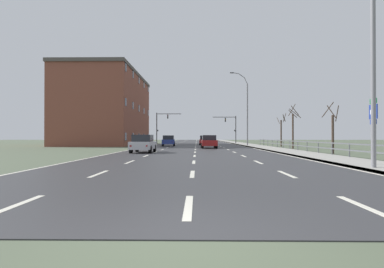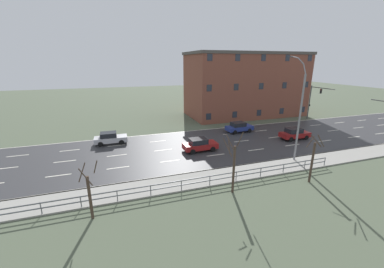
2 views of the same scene
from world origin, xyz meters
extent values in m
cube|color=#4C5642|center=(0.00, 48.00, -0.06)|extent=(160.00, 160.00, 0.12)
cube|color=#303033|center=(0.00, 60.00, 0.01)|extent=(14.00, 120.00, 0.02)
cube|color=beige|center=(-3.50, 2.00, 0.02)|extent=(0.16, 2.20, 0.01)
cube|color=beige|center=(-3.50, 7.40, 0.02)|extent=(0.16, 2.20, 0.01)
cube|color=beige|center=(-3.50, 12.80, 0.02)|extent=(0.16, 2.20, 0.01)
cube|color=beige|center=(-3.50, 18.20, 0.02)|extent=(0.16, 2.20, 0.01)
cube|color=beige|center=(-3.50, 23.60, 0.02)|extent=(0.16, 2.20, 0.01)
cube|color=beige|center=(-3.50, 29.00, 0.02)|extent=(0.16, 2.20, 0.01)
cube|color=beige|center=(-3.50, 34.40, 0.02)|extent=(0.16, 2.20, 0.01)
cube|color=beige|center=(-3.50, 39.80, 0.02)|extent=(0.16, 2.20, 0.01)
cube|color=beige|center=(-3.50, 45.20, 0.02)|extent=(0.16, 2.20, 0.01)
cube|color=beige|center=(-3.50, 50.60, 0.02)|extent=(0.16, 2.20, 0.01)
cube|color=beige|center=(-3.50, 56.00, 0.02)|extent=(0.16, 2.20, 0.01)
cube|color=beige|center=(-3.50, 61.40, 0.02)|extent=(0.16, 2.20, 0.01)
cube|color=beige|center=(-3.50, 66.80, 0.02)|extent=(0.16, 2.20, 0.01)
cube|color=beige|center=(-3.50, 72.20, 0.02)|extent=(0.16, 2.20, 0.01)
cube|color=beige|center=(-3.50, 77.60, 0.02)|extent=(0.16, 2.20, 0.01)
cube|color=beige|center=(-3.50, 83.00, 0.02)|extent=(0.16, 2.20, 0.01)
cube|color=beige|center=(-3.50, 88.40, 0.02)|extent=(0.16, 2.20, 0.01)
cube|color=beige|center=(-3.50, 93.80, 0.02)|extent=(0.16, 2.20, 0.01)
cube|color=beige|center=(-3.50, 99.20, 0.02)|extent=(0.16, 2.20, 0.01)
cube|color=beige|center=(-3.50, 104.60, 0.02)|extent=(0.16, 2.20, 0.01)
cube|color=beige|center=(-3.50, 110.00, 0.02)|extent=(0.16, 2.20, 0.01)
cube|color=beige|center=(-3.50, 115.40, 0.02)|extent=(0.16, 2.20, 0.01)
cube|color=beige|center=(0.00, 2.00, 0.02)|extent=(0.16, 2.20, 0.01)
cube|color=beige|center=(0.00, 7.40, 0.02)|extent=(0.16, 2.20, 0.01)
cube|color=beige|center=(0.00, 12.80, 0.02)|extent=(0.16, 2.20, 0.01)
cube|color=beige|center=(0.00, 18.20, 0.02)|extent=(0.16, 2.20, 0.01)
cube|color=beige|center=(0.00, 23.60, 0.02)|extent=(0.16, 2.20, 0.01)
cube|color=beige|center=(0.00, 29.00, 0.02)|extent=(0.16, 2.20, 0.01)
cube|color=beige|center=(0.00, 34.40, 0.02)|extent=(0.16, 2.20, 0.01)
cube|color=beige|center=(0.00, 39.80, 0.02)|extent=(0.16, 2.20, 0.01)
cube|color=beige|center=(0.00, 45.20, 0.02)|extent=(0.16, 2.20, 0.01)
cube|color=beige|center=(0.00, 50.60, 0.02)|extent=(0.16, 2.20, 0.01)
cube|color=beige|center=(0.00, 56.00, 0.02)|extent=(0.16, 2.20, 0.01)
cube|color=beige|center=(0.00, 61.40, 0.02)|extent=(0.16, 2.20, 0.01)
cube|color=beige|center=(0.00, 66.80, 0.02)|extent=(0.16, 2.20, 0.01)
cube|color=beige|center=(0.00, 72.20, 0.02)|extent=(0.16, 2.20, 0.01)
cube|color=beige|center=(0.00, 77.60, 0.02)|extent=(0.16, 2.20, 0.01)
cube|color=beige|center=(0.00, 83.00, 0.02)|extent=(0.16, 2.20, 0.01)
cube|color=beige|center=(0.00, 88.40, 0.02)|extent=(0.16, 2.20, 0.01)
cube|color=beige|center=(0.00, 93.80, 0.02)|extent=(0.16, 2.20, 0.01)
cube|color=beige|center=(0.00, 99.20, 0.02)|extent=(0.16, 2.20, 0.01)
cube|color=beige|center=(0.00, 104.60, 0.02)|extent=(0.16, 2.20, 0.01)
cube|color=beige|center=(0.00, 110.00, 0.02)|extent=(0.16, 2.20, 0.01)
cube|color=beige|center=(0.00, 115.40, 0.02)|extent=(0.16, 2.20, 0.01)
cube|color=beige|center=(3.50, 2.00, 0.02)|extent=(0.16, 2.20, 0.01)
cube|color=beige|center=(3.50, 7.40, 0.02)|extent=(0.16, 2.20, 0.01)
cube|color=beige|center=(3.50, 12.80, 0.02)|extent=(0.16, 2.20, 0.01)
cube|color=beige|center=(3.50, 18.20, 0.02)|extent=(0.16, 2.20, 0.01)
cube|color=beige|center=(3.50, 23.60, 0.02)|extent=(0.16, 2.20, 0.01)
cube|color=beige|center=(3.50, 29.00, 0.02)|extent=(0.16, 2.20, 0.01)
cube|color=beige|center=(3.50, 34.40, 0.02)|extent=(0.16, 2.20, 0.01)
cube|color=beige|center=(3.50, 39.80, 0.02)|extent=(0.16, 2.20, 0.01)
cube|color=beige|center=(3.50, 45.20, 0.02)|extent=(0.16, 2.20, 0.01)
cube|color=beige|center=(3.50, 50.60, 0.02)|extent=(0.16, 2.20, 0.01)
cube|color=beige|center=(3.50, 56.00, 0.02)|extent=(0.16, 2.20, 0.01)
cube|color=beige|center=(3.50, 61.40, 0.02)|extent=(0.16, 2.20, 0.01)
cube|color=beige|center=(3.50, 66.80, 0.02)|extent=(0.16, 2.20, 0.01)
cube|color=beige|center=(3.50, 72.20, 0.02)|extent=(0.16, 2.20, 0.01)
cube|color=beige|center=(3.50, 77.60, 0.02)|extent=(0.16, 2.20, 0.01)
cube|color=beige|center=(3.50, 83.00, 0.02)|extent=(0.16, 2.20, 0.01)
cube|color=beige|center=(3.50, 88.40, 0.02)|extent=(0.16, 2.20, 0.01)
cube|color=beige|center=(3.50, 93.80, 0.02)|extent=(0.16, 2.20, 0.01)
cube|color=beige|center=(3.50, 99.20, 0.02)|extent=(0.16, 2.20, 0.01)
cube|color=beige|center=(3.50, 104.60, 0.02)|extent=(0.16, 2.20, 0.01)
cube|color=beige|center=(3.50, 110.00, 0.02)|extent=(0.16, 2.20, 0.01)
cube|color=beige|center=(3.50, 115.40, 0.02)|extent=(0.16, 2.20, 0.01)
cube|color=beige|center=(6.85, 60.00, 0.02)|extent=(0.16, 120.00, 0.01)
cube|color=beige|center=(-6.85, 60.00, 0.02)|extent=(0.16, 120.00, 0.01)
cube|color=gray|center=(8.50, 60.00, 0.06)|extent=(3.00, 120.00, 0.12)
cube|color=slate|center=(7.08, 60.00, 0.06)|extent=(0.16, 120.00, 0.12)
cube|color=#515459|center=(9.85, 24.65, 0.95)|extent=(0.06, 38.14, 0.08)
cube|color=#515459|center=(9.85, 24.65, 0.55)|extent=(0.06, 38.14, 0.08)
cylinder|color=#515459|center=(9.85, 13.21, 0.50)|extent=(0.07, 0.07, 1.00)
cylinder|color=#515459|center=(9.85, 15.75, 0.50)|extent=(0.07, 0.07, 1.00)
cylinder|color=#515459|center=(9.85, 18.30, 0.50)|extent=(0.07, 0.07, 1.00)
cylinder|color=#515459|center=(9.85, 20.84, 0.50)|extent=(0.07, 0.07, 1.00)
cylinder|color=#515459|center=(9.85, 23.38, 0.50)|extent=(0.07, 0.07, 1.00)
cylinder|color=#515459|center=(9.85, 25.93, 0.50)|extent=(0.07, 0.07, 1.00)
cylinder|color=#515459|center=(9.85, 28.47, 0.50)|extent=(0.07, 0.07, 1.00)
cylinder|color=#515459|center=(9.85, 31.01, 0.50)|extent=(0.07, 0.07, 1.00)
cylinder|color=#515459|center=(9.85, 33.55, 0.50)|extent=(0.07, 0.07, 1.00)
cylinder|color=#515459|center=(9.85, 36.10, 0.50)|extent=(0.07, 0.07, 1.00)
cylinder|color=#515459|center=(9.85, 38.64, 0.50)|extent=(0.07, 0.07, 1.00)
cylinder|color=#515459|center=(9.85, 41.18, 0.50)|extent=(0.07, 0.07, 1.00)
cylinder|color=#515459|center=(9.85, 43.73, 0.50)|extent=(0.07, 0.07, 1.00)
cylinder|color=slate|center=(7.60, 9.02, 4.77)|extent=(0.20, 0.20, 9.54)
cylinder|color=slate|center=(7.60, 41.89, 4.59)|extent=(0.20, 0.20, 9.17)
cylinder|color=slate|center=(7.38, 41.89, 9.64)|extent=(0.53, 0.11, 0.97)
cylinder|color=slate|center=(6.75, 41.89, 10.39)|extent=(0.90, 0.11, 0.68)
cylinder|color=slate|center=(5.83, 41.89, 10.77)|extent=(1.02, 0.11, 0.29)
cube|color=#333335|center=(5.33, 41.89, 10.81)|extent=(0.56, 0.24, 0.12)
cylinder|color=slate|center=(8.40, 10.42, 1.61)|extent=(0.09, 0.09, 3.22)
cube|color=#146633|center=(8.38, 10.42, 3.07)|extent=(0.03, 0.56, 0.24)
cube|color=navy|center=(8.38, 10.42, 2.57)|extent=(0.03, 0.68, 0.68)
cube|color=white|center=(8.36, 10.42, 2.57)|extent=(0.01, 0.44, 0.22)
cube|color=navy|center=(8.38, 10.42, 2.10)|extent=(0.03, 0.52, 0.22)
cylinder|color=#38383A|center=(7.90, 58.08, 2.76)|extent=(0.18, 0.18, 5.52)
cylinder|color=#38383A|center=(5.60, 58.08, 5.27)|extent=(4.59, 0.12, 0.12)
cube|color=black|center=(5.83, 58.08, 4.72)|extent=(0.20, 0.28, 0.80)
sphere|color=#2D2D2D|center=(5.83, 57.93, 4.98)|extent=(0.14, 0.14, 0.14)
sphere|color=#F2AD19|center=(5.83, 57.93, 4.72)|extent=(0.14, 0.14, 0.14)
sphere|color=#2D2D2D|center=(5.83, 57.93, 4.46)|extent=(0.14, 0.14, 0.14)
cube|color=black|center=(7.68, 58.03, 2.60)|extent=(0.18, 0.12, 0.32)
cylinder|color=#38383A|center=(-7.90, 58.38, 3.10)|extent=(0.18, 0.18, 6.20)
cylinder|color=#38383A|center=(-5.44, 58.38, 5.95)|extent=(4.93, 0.12, 0.12)
cube|color=black|center=(-5.68, 58.38, 5.40)|extent=(0.20, 0.28, 0.80)
sphere|color=red|center=(-5.68, 58.23, 5.66)|extent=(0.14, 0.14, 0.14)
sphere|color=#2D2D2D|center=(-5.68, 58.23, 5.40)|extent=(0.14, 0.14, 0.14)
sphere|color=#2D2D2D|center=(-5.68, 58.23, 5.14)|extent=(0.14, 0.14, 0.14)
cube|color=black|center=(-7.68, 58.33, 2.60)|extent=(0.18, 0.12, 0.32)
cube|color=#B7B7BC|center=(-4.52, 23.02, 0.65)|extent=(1.81, 4.12, 0.64)
cube|color=black|center=(-4.52, 22.77, 1.27)|extent=(1.58, 2.02, 0.60)
cube|color=slate|center=(-4.51, 23.72, 1.25)|extent=(1.40, 0.10, 0.51)
cylinder|color=black|center=(-3.70, 24.28, 0.33)|extent=(0.23, 0.66, 0.66)
cylinder|color=black|center=(-5.32, 24.30, 0.33)|extent=(0.23, 0.66, 0.66)
cylinder|color=black|center=(-3.73, 21.74, 0.33)|extent=(0.23, 0.66, 0.66)
cylinder|color=black|center=(-5.34, 21.75, 0.33)|extent=(0.23, 0.66, 0.66)
cube|color=red|center=(-5.20, 20.99, 0.65)|extent=(0.16, 0.04, 0.14)
cube|color=red|center=(-3.88, 20.98, 0.65)|extent=(0.16, 0.04, 0.14)
cube|color=navy|center=(-4.01, 41.66, 0.65)|extent=(1.96, 4.18, 0.64)
cube|color=black|center=(-4.00, 41.41, 1.27)|extent=(1.66, 2.08, 0.60)
cube|color=slate|center=(-4.04, 42.36, 1.25)|extent=(1.41, 0.15, 0.51)
cylinder|color=black|center=(-3.26, 42.97, 0.33)|extent=(0.25, 0.67, 0.66)
cylinder|color=black|center=(-4.88, 42.89, 0.33)|extent=(0.25, 0.67, 0.66)
cylinder|color=black|center=(-3.14, 40.43, 0.33)|extent=(0.25, 0.67, 0.66)
cylinder|color=black|center=(-4.75, 40.35, 0.33)|extent=(0.25, 0.67, 0.66)
cube|color=red|center=(-4.57, 39.60, 0.65)|extent=(0.16, 0.05, 0.14)
cube|color=red|center=(-3.25, 39.67, 0.65)|extent=(0.16, 0.05, 0.14)
cube|color=maroon|center=(1.48, 47.26, 0.65)|extent=(1.83, 4.13, 0.64)
cube|color=black|center=(1.47, 47.01, 1.27)|extent=(1.59, 2.03, 0.60)
cube|color=slate|center=(1.49, 47.96, 1.25)|extent=(1.41, 0.10, 0.51)
cylinder|color=black|center=(2.31, 48.52, 0.33)|extent=(0.23, 0.66, 0.66)
cylinder|color=black|center=(0.69, 48.54, 0.33)|extent=(0.23, 0.66, 0.66)
cylinder|color=black|center=(2.26, 45.97, 0.33)|extent=(0.23, 0.66, 0.66)
cylinder|color=black|center=(0.65, 46.00, 0.33)|extent=(0.23, 0.66, 0.66)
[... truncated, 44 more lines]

